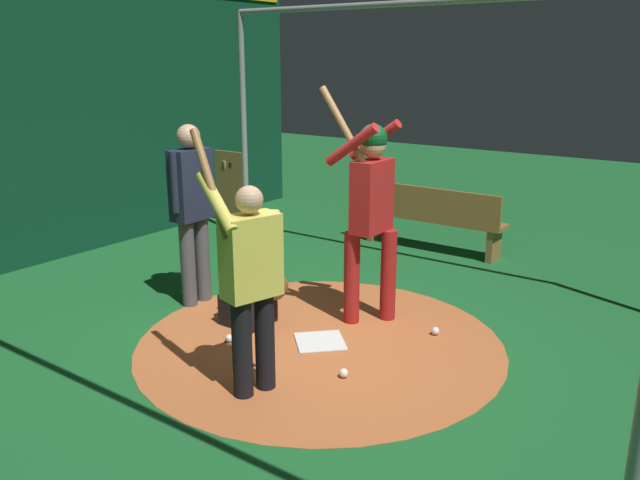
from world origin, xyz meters
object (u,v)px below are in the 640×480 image
(umpire, at_px, (192,205))
(visitor, at_px, (250,277))
(baseball_0, at_px, (435,331))
(bat_rack, at_px, (225,186))
(baseball_1, at_px, (229,338))
(batter, at_px, (370,203))
(baseball_2, at_px, (344,373))
(home_plate, at_px, (320,341))
(catcher, at_px, (251,285))
(bench, at_px, (430,216))

(umpire, relative_size, visitor, 0.93)
(baseball_0, bearing_deg, bat_rack, 154.87)
(bat_rack, bearing_deg, visitor, -44.27)
(baseball_0, height_order, baseball_1, same)
(batter, distance_m, baseball_0, 1.31)
(bat_rack, xyz_separation_m, baseball_2, (4.49, -3.38, -0.45))
(home_plate, xyz_separation_m, bat_rack, (-3.96, 2.96, 0.48))
(bat_rack, distance_m, baseball_2, 5.64)
(baseball_1, distance_m, baseball_2, 1.19)
(home_plate, bearing_deg, umpire, 177.76)
(batter, xyz_separation_m, catcher, (-0.85, -0.72, -0.76))
(batter, relative_size, bench, 1.13)
(catcher, distance_m, baseball_2, 1.40)
(batter, bearing_deg, baseball_0, 4.34)
(baseball_1, bearing_deg, bench, 87.61)
(home_plate, distance_m, baseball_1, 0.81)
(batter, height_order, bench, batter)
(home_plate, height_order, visitor, visitor)
(catcher, bearing_deg, umpire, 173.39)
(visitor, height_order, bat_rack, visitor)
(visitor, bearing_deg, batter, 106.43)
(baseball_0, bearing_deg, home_plate, -135.87)
(visitor, bearing_deg, bench, 114.13)
(catcher, bearing_deg, batter, 40.52)
(catcher, height_order, bat_rack, bat_rack)
(baseball_0, distance_m, baseball_2, 1.19)
(umpire, height_order, bench, umpire)
(home_plate, relative_size, baseball_0, 5.68)
(bat_rack, xyz_separation_m, baseball_1, (3.31, -3.43, -0.45))
(catcher, bearing_deg, baseball_2, -16.61)
(umpire, distance_m, baseball_2, 2.41)
(home_plate, xyz_separation_m, bench, (-0.50, 3.16, 0.44))
(visitor, height_order, bench, visitor)
(bat_rack, bearing_deg, home_plate, -36.75)
(home_plate, xyz_separation_m, baseball_0, (0.76, 0.74, 0.03))
(bench, relative_size, baseball_0, 26.26)
(batter, bearing_deg, baseball_1, -122.08)
(batter, xyz_separation_m, bat_rack, (-4.04, 2.27, -0.66))
(bench, height_order, baseball_0, bench)
(catcher, xyz_separation_m, baseball_0, (1.53, 0.77, -0.35))
(catcher, xyz_separation_m, bat_rack, (-3.19, 2.99, 0.11))
(baseball_1, bearing_deg, baseball_0, 40.64)
(batter, bearing_deg, baseball_2, -67.67)
(baseball_0, bearing_deg, baseball_1, -139.36)
(home_plate, bearing_deg, baseball_1, -143.96)
(baseball_2, bearing_deg, visitor, -128.17)
(batter, xyz_separation_m, baseball_2, (0.46, -1.11, -1.11))
(batter, bearing_deg, catcher, -139.48)
(visitor, bearing_deg, bat_rack, 151.78)
(home_plate, relative_size, batter, 0.19)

